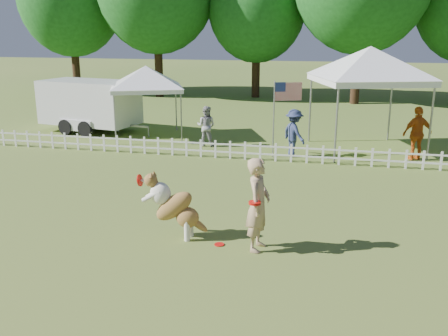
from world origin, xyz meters
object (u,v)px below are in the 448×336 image
Objects in this scene: canopy_tent_right at (367,101)px; cargo_trailer at (90,106)px; flag_pole at (274,120)px; spectator_c at (417,133)px; frisbee_on_turf at (219,244)px; handler at (258,205)px; canopy_tent_left at (147,103)px; spectator_b at (294,133)px; dog at (175,206)px; spectator_a at (206,126)px.

cargo_trailer is at bearing 156.45° from canopy_tent_right.
spectator_c is (4.59, 0.74, -0.39)m from flag_pole.
frisbee_on_turf is at bearing -41.05° from cargo_trailer.
handler is at bearing -105.92° from flag_pole.
spectator_b is at bearing -40.11° from canopy_tent_left.
handler reaches higher than dog.
spectator_a is 7.20m from spectator_c.
canopy_tent_left is 8.24m from canopy_tent_right.
spectator_a is (5.39, -1.54, -0.34)m from cargo_trailer.
dog is 9.64m from spectator_c.
cargo_trailer is at bearing 140.25° from flag_pole.
frisbee_on_turf is 0.12× the size of spectator_b.
cargo_trailer is at bearing -10.44° from spectator_a.
handler is 8.91m from spectator_c.
spectator_b is at bearing 170.43° from spectator_a.
frisbee_on_turf is at bearing -111.95° from flag_pole.
canopy_tent_left is at bearing 114.52° from dog.
dog is at bearing 106.09° from spectator_a.
dog is 1.18m from frisbee_on_turf.
canopy_tent_left is 1.56× the size of spectator_c.
handler is 0.37× the size of cargo_trailer.
spectator_c is at bearing 1.69° from cargo_trailer.
spectator_c reaches higher than spectator_a.
flag_pole reaches higher than handler.
canopy_tent_left is 0.78× the size of canopy_tent_right.
flag_pole is (-0.67, 7.26, 0.35)m from handler.
flag_pole is 4.66m from spectator_c.
canopy_tent_left is at bearing 32.27° from spectator_b.
cargo_trailer reaches higher than spectator_a.
cargo_trailer is (-2.76, 0.58, -0.29)m from canopy_tent_left.
handler is 7.53m from spectator_b.
canopy_tent_right is 2.08m from spectator_c.
spectator_c is at bearing 59.64° from frisbee_on_turf.
cargo_trailer is at bearing 47.20° from handler.
canopy_tent_right is at bearing -98.25° from spectator_b.
dog is 11.98m from cargo_trailer.
spectator_a is (-1.54, 8.22, 0.06)m from dog.
handler is at bearing 139.61° from spectator_b.
canopy_tent_right is at bearing -25.34° from canopy_tent_left.
handler is at bearing -6.10° from dog.
dog is 10.10m from canopy_tent_left.
handler is 1.18m from frisbee_on_turf.
spectator_b is at bearing 76.91° from dog.
cargo_trailer is 3.07× the size of spectator_b.
cargo_trailer reaches higher than spectator_b.
cargo_trailer is 8.99m from spectator_b.
spectator_b is at bearing -5.11° from cargo_trailer.
dog is 0.28× the size of cargo_trailer.
flag_pole is 0.85m from spectator_b.
canopy_tent_left is at bearing 158.85° from canopy_tent_right.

